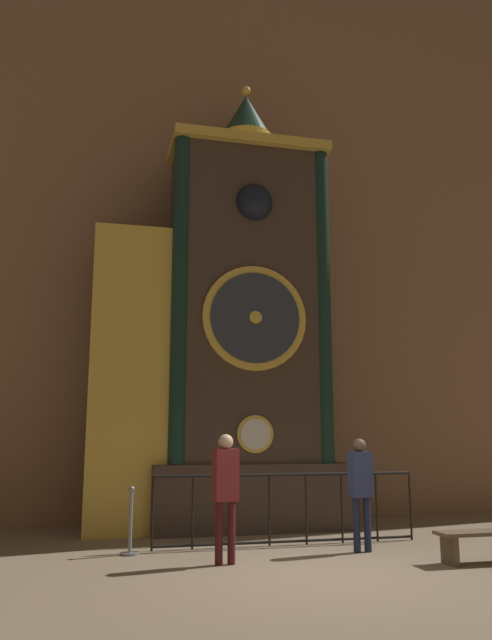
# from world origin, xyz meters

# --- Properties ---
(ground_plane) EXTENTS (28.00, 28.00, 0.00)m
(ground_plane) POSITION_xyz_m (0.00, 0.00, 0.00)
(ground_plane) COLOR #847056
(cathedral_back_wall) EXTENTS (24.00, 0.32, 15.30)m
(cathedral_back_wall) POSITION_xyz_m (-0.09, 5.36, 7.64)
(cathedral_back_wall) COLOR #936B4C
(cathedral_back_wall) RESTS_ON ground_plane
(clock_tower) EXTENTS (4.96, 1.83, 9.31)m
(clock_tower) POSITION_xyz_m (-0.53, 4.08, 3.81)
(clock_tower) COLOR #423328
(clock_tower) RESTS_ON ground_plane
(railing_fence) EXTENTS (4.48, 0.05, 1.15)m
(railing_fence) POSITION_xyz_m (0.19, 2.17, 0.64)
(railing_fence) COLOR black
(railing_fence) RESTS_ON ground_plane
(visitor_near) EXTENTS (0.37, 0.27, 1.79)m
(visitor_near) POSITION_xyz_m (-1.13, 0.88, 1.08)
(visitor_near) COLOR #461518
(visitor_near) RESTS_ON ground_plane
(visitor_far) EXTENTS (0.37, 0.26, 1.72)m
(visitor_far) POSITION_xyz_m (1.12, 1.31, 1.04)
(visitor_far) COLOR #1B213A
(visitor_far) RESTS_ON ground_plane
(stanchion_post) EXTENTS (0.28, 0.28, 1.00)m
(stanchion_post) POSITION_xyz_m (-2.38, 1.93, 0.32)
(stanchion_post) COLOR gray
(stanchion_post) RESTS_ON ground_plane
(visitor_bench) EXTENTS (1.45, 0.40, 0.44)m
(visitor_bench) POSITION_xyz_m (2.48, 0.12, 0.32)
(visitor_bench) COLOR brown
(visitor_bench) RESTS_ON ground_plane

